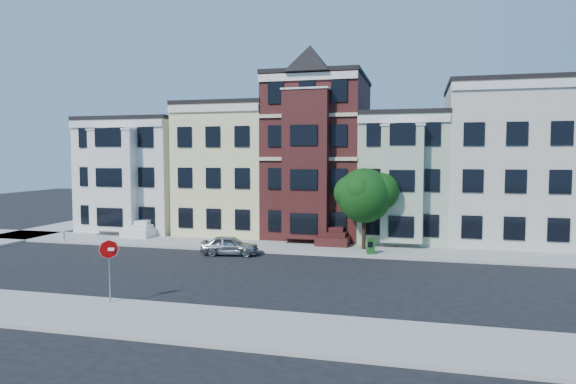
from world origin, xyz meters
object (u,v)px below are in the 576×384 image
(newspaper_box, at_px, (371,246))
(fire_hydrant, at_px, (64,236))
(stop_sign, at_px, (110,267))
(street_tree, at_px, (364,199))
(parked_car, at_px, (230,245))

(newspaper_box, height_order, fire_hydrant, newspaper_box)
(newspaper_box, bearing_deg, stop_sign, -149.01)
(street_tree, height_order, stop_sign, street_tree)
(newspaper_box, bearing_deg, fire_hydrant, 157.36)
(street_tree, xyz_separation_m, stop_sign, (-8.85, -14.91, -1.77))
(newspaper_box, xyz_separation_m, fire_hydrant, (-21.75, -0.38, -0.18))
(street_tree, xyz_separation_m, newspaper_box, (0.59, -1.61, -2.77))
(street_tree, distance_m, newspaper_box, 3.26)
(fire_hydrant, distance_m, stop_sign, 17.88)
(street_tree, bearing_deg, parked_car, -157.09)
(street_tree, distance_m, stop_sign, 17.43)
(parked_car, relative_size, stop_sign, 1.21)
(fire_hydrant, bearing_deg, street_tree, 5.38)
(parked_car, height_order, fire_hydrant, parked_car)
(street_tree, relative_size, fire_hydrant, 10.84)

